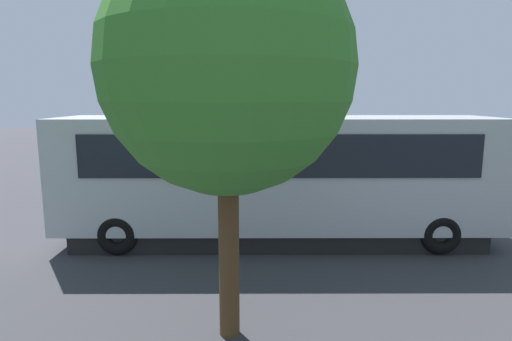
{
  "coord_description": "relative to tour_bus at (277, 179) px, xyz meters",
  "views": [
    {
      "loc": [
        2.19,
        15.03,
        3.72
      ],
      "look_at": [
        2.64,
        -0.51,
        1.1
      ],
      "focal_mm": 30.11,
      "sensor_mm": 36.0,
      "label": 1
    }
  ],
  "objects": [
    {
      "name": "tour_bus",
      "position": [
        0.0,
        0.0,
        0.0
      ],
      "size": [
        11.14,
        2.88,
        3.25
      ],
      "color": "#B7BABF",
      "rests_on": "ground_plane"
    },
    {
      "name": "bay_line_a",
      "position": [
        -6.71,
        -5.05,
        -1.64
      ],
      "size": [
        0.29,
        4.14,
        0.01
      ],
      "color": "white",
      "rests_on": "ground_plane"
    },
    {
      "name": "bay_line_c",
      "position": [
        -1.62,
        -5.05,
        -1.64
      ],
      "size": [
        0.3,
        4.4,
        0.01
      ],
      "color": "white",
      "rests_on": "ground_plane"
    },
    {
      "name": "parked_motorcycle_silver",
      "position": [
        2.59,
        -2.3,
        -1.16
      ],
      "size": [
        2.05,
        0.58,
        0.99
      ],
      "color": "black",
      "rests_on": "ground_plane"
    },
    {
      "name": "bay_line_e",
      "position": [
        3.48,
        -5.05,
        -1.64
      ],
      "size": [
        0.3,
        4.48,
        0.01
      ],
      "color": "white",
      "rests_on": "ground_plane"
    },
    {
      "name": "spectator_right",
      "position": [
        1.99,
        -2.88,
        -0.6
      ],
      "size": [
        0.58,
        0.36,
        1.75
      ],
      "color": "black",
      "rests_on": "ground_plane"
    },
    {
      "name": "parked_motorcycle_dark",
      "position": [
        -0.61,
        -2.23,
        -1.16
      ],
      "size": [
        2.05,
        0.58,
        0.99
      ],
      "color": "black",
      "rests_on": "ground_plane"
    },
    {
      "name": "spectator_left",
      "position": [
        -0.08,
        -2.94,
        -0.65
      ],
      "size": [
        0.57,
        0.32,
        1.67
      ],
      "color": "black",
      "rests_on": "ground_plane"
    },
    {
      "name": "spectator_centre",
      "position": [
        0.92,
        -2.85,
        -0.57
      ],
      "size": [
        0.58,
        0.34,
        1.79
      ],
      "color": "#473823",
      "rests_on": "ground_plane"
    },
    {
      "name": "bay_line_d",
      "position": [
        0.93,
        -5.05,
        -1.64
      ],
      "size": [
        0.31,
        4.73,
        0.01
      ],
      "color": "white",
      "rests_on": "ground_plane"
    },
    {
      "name": "tree_far",
      "position": [
        0.83,
        4.68,
        2.79
      ],
      "size": [
        3.71,
        3.71,
        6.58
      ],
      "color": "#51381E",
      "rests_on": "ground_plane"
    },
    {
      "name": "spectator_far_left",
      "position": [
        -1.4,
        -3.01,
        -0.6
      ],
      "size": [
        0.58,
        0.34,
        1.75
      ],
      "color": "black",
      "rests_on": "ground_plane"
    },
    {
      "name": "traffic_cone",
      "position": [
        0.01,
        -6.77,
        -1.34
      ],
      "size": [
        0.34,
        0.34,
        0.63
      ],
      "color": "orange",
      "rests_on": "ground_plane"
    },
    {
      "name": "bay_line_b",
      "position": [
        -4.17,
        -5.05,
        -1.64
      ],
      "size": [
        0.31,
        4.62,
        0.01
      ],
      "color": "white",
      "rests_on": "ground_plane"
    },
    {
      "name": "stunt_motorcycle",
      "position": [
        1.99,
        -6.73,
        -0.65
      ],
      "size": [
        1.98,
        0.88,
        1.66
      ],
      "color": "black",
      "rests_on": "ground_plane"
    },
    {
      "name": "ground_plane",
      "position": [
        -1.97,
        -4.02,
        -1.65
      ],
      "size": [
        80.0,
        80.0,
        0.0
      ],
      "primitive_type": "plane",
      "color": "#38383D"
    }
  ]
}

